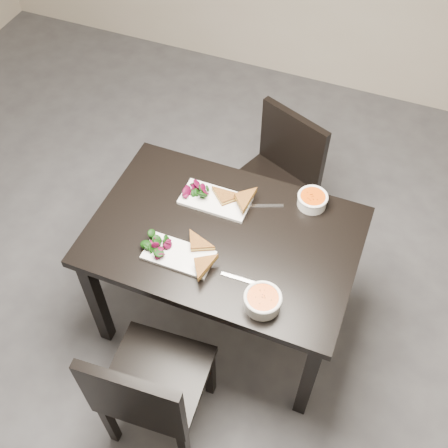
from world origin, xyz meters
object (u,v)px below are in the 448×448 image
(chair_near, at_px, (148,390))
(plate_far, at_px, (215,200))
(soup_bowl_far, at_px, (312,199))
(soup_bowl_near, at_px, (263,300))
(plate_near, at_px, (179,255))
(chair_far, at_px, (277,176))
(table, at_px, (224,247))

(chair_near, xyz_separation_m, plate_far, (-0.04, 0.85, 0.27))
(chair_near, distance_m, soup_bowl_far, 1.11)
(soup_bowl_near, bearing_deg, chair_near, -130.51)
(plate_far, distance_m, soup_bowl_far, 0.45)
(plate_near, relative_size, soup_bowl_far, 2.12)
(chair_far, bearing_deg, plate_far, -84.96)
(table, xyz_separation_m, chair_near, (-0.07, -0.69, -0.17))
(soup_bowl_near, bearing_deg, chair_far, 103.45)
(soup_bowl_far, bearing_deg, plate_far, -160.83)
(soup_bowl_near, xyz_separation_m, soup_bowl_far, (0.04, 0.59, -0.00))
(chair_far, xyz_separation_m, plate_near, (-0.19, -0.86, 0.27))
(table, bearing_deg, chair_far, 85.63)
(chair_near, distance_m, plate_far, 0.89)
(plate_near, bearing_deg, chair_near, -81.98)
(soup_bowl_near, bearing_deg, plate_near, 166.96)
(chair_near, bearing_deg, plate_far, 88.81)
(chair_near, height_order, soup_bowl_far, chair_near)
(table, height_order, chair_far, chair_far)
(plate_near, bearing_deg, plate_far, 85.11)
(plate_far, bearing_deg, table, -56.36)
(chair_near, distance_m, plate_near, 0.58)
(table, xyz_separation_m, chair_far, (0.05, 0.67, -0.17))
(table, distance_m, plate_near, 0.26)
(plate_far, height_order, soup_bowl_far, soup_bowl_far)
(soup_bowl_near, relative_size, soup_bowl_far, 1.10)
(chair_near, xyz_separation_m, plate_near, (-0.07, 0.50, 0.27))
(table, xyz_separation_m, soup_bowl_far, (0.32, 0.31, 0.13))
(table, relative_size, chair_far, 1.41)
(soup_bowl_near, distance_m, soup_bowl_far, 0.59)
(plate_far, bearing_deg, plate_near, -94.89)
(chair_near, height_order, plate_near, chair_near)
(table, height_order, soup_bowl_far, soup_bowl_far)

